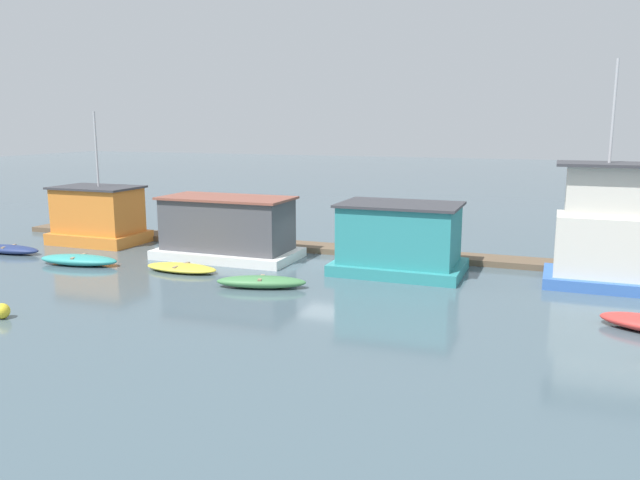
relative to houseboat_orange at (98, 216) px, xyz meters
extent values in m
plane|color=#475B66|center=(14.40, -0.51, -1.59)|extent=(200.00, 200.00, 0.00)
cube|color=brown|center=(14.40, 2.53, -1.44)|extent=(42.40, 1.81, 0.30)
cube|color=orange|center=(0.00, 0.00, -1.26)|extent=(5.15, 3.40, 0.67)
cube|color=orange|center=(0.00, 0.00, 0.35)|extent=(4.57, 2.82, 2.55)
cube|color=#38383D|center=(0.00, 0.00, 1.68)|extent=(4.87, 3.12, 0.12)
cylinder|color=#B2B2B7|center=(0.17, 0.00, 3.87)|extent=(0.12, 0.12, 4.25)
cube|color=white|center=(9.05, -0.95, -1.36)|extent=(7.30, 3.79, 0.46)
cube|color=#4C4C51|center=(9.05, -0.95, 0.18)|extent=(6.46, 2.95, 2.62)
cube|color=brown|center=(9.05, -0.95, 1.55)|extent=(6.76, 3.25, 0.12)
cube|color=teal|center=(18.16, -0.93, -1.33)|extent=(5.97, 4.12, 0.52)
cube|color=teal|center=(18.16, -0.93, 0.24)|extent=(5.24, 3.39, 2.64)
cube|color=#38383D|center=(18.16, -0.93, 1.62)|extent=(5.54, 3.69, 0.12)
cube|color=#3866B7|center=(27.29, -0.24, -1.35)|extent=(5.44, 3.34, 0.48)
cube|color=silver|center=(27.29, -0.24, 0.18)|extent=(4.66, 2.56, 2.59)
cube|color=silver|center=(27.29, -0.24, 2.53)|extent=(4.06, 1.96, 2.11)
cube|color=#38383D|center=(27.29, -0.24, 3.64)|extent=(4.96, 2.86, 0.12)
cylinder|color=#B2B2B7|center=(26.86, -0.24, 5.81)|extent=(0.12, 0.12, 4.22)
ellipsoid|color=navy|center=(-2.57, -4.16, -1.36)|extent=(3.87, 1.33, 0.46)
cube|color=#997F60|center=(-2.57, -4.16, -1.20)|extent=(0.21, 0.95, 0.08)
ellipsoid|color=teal|center=(2.95, -5.06, -1.33)|extent=(4.29, 1.91, 0.52)
cube|color=#997F60|center=(2.95, -5.06, -1.15)|extent=(0.31, 1.16, 0.08)
ellipsoid|color=yellow|center=(8.47, -4.43, -1.42)|extent=(3.74, 1.56, 0.35)
cube|color=#997F60|center=(8.47, -4.43, -1.29)|extent=(0.18, 1.26, 0.08)
ellipsoid|color=#47844C|center=(13.33, -5.77, -1.33)|extent=(4.02, 2.16, 0.52)
cube|color=#997F60|center=(13.33, -5.77, -1.15)|extent=(0.42, 0.93, 0.08)
cylinder|color=#846B4C|center=(5.30, 1.37, -0.90)|extent=(0.28, 0.28, 1.38)
sphere|color=yellow|center=(6.50, -12.94, -1.31)|extent=(0.56, 0.56, 0.56)
camera|label=1|loc=(24.82, -29.02, 5.33)|focal=35.00mm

